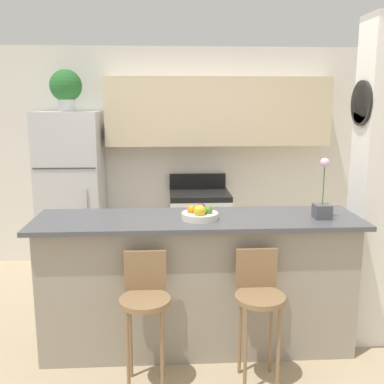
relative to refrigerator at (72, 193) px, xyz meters
The scene contains 12 objects.
ground_plane 2.36m from the refrigerator, 53.13° to the right, with size 14.00×14.00×0.00m, color tan.
wall_back 1.60m from the refrigerator, 10.96° to the left, with size 5.60×0.38×2.55m.
pillar_right 3.23m from the refrigerator, 31.98° to the right, with size 0.38×0.34×2.55m.
counter_bar 2.21m from the refrigerator, 53.13° to the right, with size 2.48×0.68×1.06m.
refrigerator is the anchor object (origin of this frame).
stove_range 1.52m from the refrigerator, ahead, with size 0.68×0.67×1.07m.
bar_stool_left 2.42m from the refrigerator, 67.48° to the right, with size 0.34×0.34×0.92m.
bar_stool_right 2.80m from the refrigerator, 52.67° to the right, with size 0.34×0.34×0.92m.
potted_plant_on_fridge 1.16m from the refrigerator, 119.52° to the left, with size 0.35×0.35×0.45m.
orchid_vase 2.89m from the refrigerator, 39.02° to the right, with size 0.12×0.12×0.46m.
fruit_bowl 2.23m from the refrigerator, 53.69° to the right, with size 0.27×0.27×0.12m.
trash_bin 0.94m from the refrigerator, 19.98° to the right, with size 0.28×0.28×0.38m.
Camera 1 is at (-0.24, -3.30, 1.92)m, focal length 42.00 mm.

